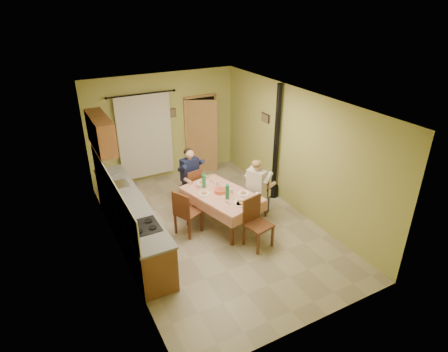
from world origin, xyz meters
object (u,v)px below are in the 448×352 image
chair_left (188,221)px  chair_near (258,233)px  chair_far (192,194)px  chair_right (256,206)px  man_far (190,171)px  man_right (257,182)px  stove_flue (275,158)px  dining_table (222,209)px

chair_left → chair_near: bearing=19.1°
chair_far → chair_right: 1.59m
chair_far → chair_left: size_ratio=0.95×
chair_far → man_far: size_ratio=0.69×
chair_right → man_far: man_far is taller
man_right → stove_flue: bearing=-78.9°
dining_table → chair_near: bearing=-90.3°
man_far → chair_right: bearing=-58.3°
man_far → stove_flue: bearing=-26.3°
chair_far → chair_right: size_ratio=1.03×
man_right → chair_near: bearing=125.4°
stove_flue → man_far: bearing=163.7°
chair_near → stove_flue: bearing=-145.8°
chair_near → man_far: bearing=-88.7°
chair_far → man_far: bearing=90.0°
dining_table → stove_flue: 1.89m
chair_right → chair_left: (-1.60, 0.15, 0.00)m
chair_near → stove_flue: size_ratio=0.37×
chair_near → man_right: (0.54, 0.90, 0.59)m
chair_far → man_far: (-0.00, 0.01, 0.59)m
chair_far → chair_left: chair_left is taller
chair_far → dining_table: bearing=-86.9°
chair_far → stove_flue: size_ratio=0.34×
dining_table → chair_right: bearing=-23.2°
man_far → man_right: 1.59m
dining_table → man_right: bearing=-23.6°
chair_near → chair_right: (0.55, 0.90, -0.00)m
dining_table → man_right: 0.95m
man_far → stove_flue: stove_flue is taller
man_far → stove_flue: (1.95, -0.57, 0.15)m
man_far → man_right: same height
chair_near → man_far: 2.24m
chair_far → chair_right: chair_far is taller
chair_near → chair_right: bearing=-133.7°
chair_far → chair_near: size_ratio=0.93×
stove_flue → chair_right: bearing=-145.0°
dining_table → man_far: man_far is taller
chair_near → man_right: man_right is taller
chair_far → chair_left: 1.16m
dining_table → chair_far: 1.09m
dining_table → man_far: 1.21m
chair_right → stove_flue: bearing=-78.7°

